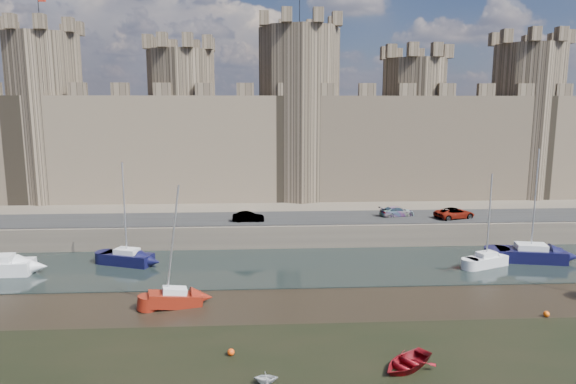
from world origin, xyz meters
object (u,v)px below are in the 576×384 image
car_2 (397,211)px  sailboat_1 (127,257)px  car_1 (248,217)px  sailboat_2 (486,259)px  sailboat_4 (175,298)px  sailboat_3 (530,254)px  car_3 (455,213)px

car_2 → sailboat_1: 30.29m
car_1 → sailboat_2: sailboat_2 is taller
car_2 → sailboat_2: bearing=-166.8°
car_1 → sailboat_1: bearing=121.0°
car_2 → sailboat_2: (5.70, -11.40, -2.35)m
sailboat_2 → sailboat_4: (-28.26, -8.17, -0.03)m
car_1 → sailboat_3: sailboat_3 is taller
car_1 → sailboat_2: size_ratio=0.39×
sailboat_1 → sailboat_4: bearing=-39.5°
car_2 → car_3: bearing=-117.3°
car_1 → car_3: (23.48, 0.34, 0.07)m
sailboat_1 → sailboat_2: sailboat_1 is taller
car_2 → sailboat_4: 29.96m
car_2 → car_3: (6.24, -1.54, 0.05)m
car_3 → sailboat_3: (4.53, -8.53, -2.30)m
car_3 → sailboat_1: 35.93m
car_1 → sailboat_1: 13.78m
sailboat_2 → sailboat_3: size_ratio=0.80×
sailboat_4 → sailboat_2: bearing=2.2°
car_1 → sailboat_3: size_ratio=0.32×
car_3 → sailboat_2: 10.16m
car_1 → sailboat_2: 24.95m
car_2 → sailboat_3: bearing=-146.5°
sailboat_3 → sailboat_4: (-33.32, -9.50, -0.13)m
sailboat_3 → sailboat_4: bearing=-152.2°
sailboat_2 → sailboat_3: 5.24m
car_1 → sailboat_1: sailboat_1 is taller
car_3 → sailboat_1: (-35.09, -7.40, -2.35)m
car_3 → sailboat_4: size_ratio=0.49×
sailboat_2 → sailboat_3: sailboat_3 is taller
car_2 → sailboat_1: size_ratio=0.41×
car_3 → sailboat_3: bearing=-169.2°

